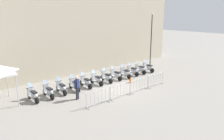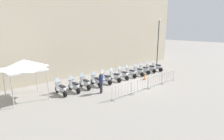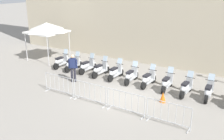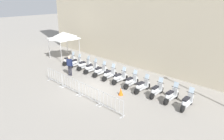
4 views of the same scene
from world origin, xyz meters
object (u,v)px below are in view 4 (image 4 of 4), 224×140
barrier_segment_3 (111,104)px  motorcycle_7 (131,81)px  motorcycle_1 (75,63)px  motorcycle_2 (84,65)px  motorcycle_5 (109,74)px  motorcycle_11 (187,102)px  motorcycle_0 (69,60)px  motorcycle_8 (142,86)px  barrier_segment_0 (55,77)px  canopy_tent (63,36)px  motorcycle_4 (100,71)px  barrier_segment_2 (89,93)px  traffic_cone (121,92)px  motorcycle_9 (156,90)px  officer_near_row_end (70,65)px  barrier_segment_1 (70,84)px  motorcycle_10 (171,96)px  motorcycle_6 (119,78)px  motorcycle_3 (91,68)px

barrier_segment_3 → motorcycle_7: bearing=111.8°
motorcycle_1 → motorcycle_7: bearing=1.3°
motorcycle_2 → motorcycle_5: 3.39m
motorcycle_7 → motorcycle_11: (4.51, -0.09, 0.00)m
motorcycle_0 → motorcycle_8: size_ratio=1.00×
barrier_segment_0 → motorcycle_8: bearing=30.5°
motorcycle_0 → canopy_tent: canopy_tent is taller
motorcycle_4 → motorcycle_11: 7.89m
motorcycle_2 → barrier_segment_2: motorcycle_2 is taller
barrier_segment_2 → traffic_cone: barrier_segment_2 is taller
motorcycle_2 → motorcycle_1: bearing=-171.9°
motorcycle_4 → barrier_segment_0: 3.80m
motorcycle_5 → traffic_cone: motorcycle_5 is taller
motorcycle_7 → motorcycle_9: 2.26m
barrier_segment_2 → traffic_cone: (1.03, 2.03, -0.25)m
officer_near_row_end → traffic_cone: 5.75m
motorcycle_8 → barrier_segment_0: motorcycle_8 is taller
motorcycle_1 → traffic_cone: motorcycle_1 is taller
motorcycle_1 → barrier_segment_1: size_ratio=0.87×
motorcycle_10 → motorcycle_11: bearing=-4.4°
motorcycle_11 → canopy_tent: size_ratio=0.59×
motorcycle_7 → barrier_segment_0: 5.97m
motorcycle_0 → motorcycle_11: (12.39, 0.00, 0.00)m
motorcycle_7 → motorcycle_6: bearing=-177.9°
motorcycle_8 → officer_near_row_end: (-6.43, -1.67, 0.53)m
barrier_segment_1 → traffic_cone: size_ratio=3.60×
motorcycle_5 → motorcycle_8: 3.37m
motorcycle_3 → barrier_segment_1: motorcycle_3 is taller
motorcycle_8 → motorcycle_2: bearing=179.0°
motorcycle_8 → motorcycle_9: (1.13, 0.13, 0.00)m
motorcycle_6 → motorcycle_11: bearing=-0.5°
barrier_segment_2 → barrier_segment_3: 2.06m
motorcycle_7 → canopy_tent: bearing=174.9°
motorcycle_11 → officer_near_row_end: 9.97m
motorcycle_1 → motorcycle_6: 5.63m
motorcycle_3 → motorcycle_8: 5.64m
motorcycle_0 → motorcycle_5: (5.63, 0.03, 0.00)m
motorcycle_11 → motorcycle_2: bearing=179.5°
motorcycle_5 → motorcycle_6: (1.12, 0.02, 0.00)m
motorcycle_8 → motorcycle_9: bearing=6.6°
motorcycle_10 → motorcycle_7: bearing=179.9°
motorcycle_2 → motorcycle_9: bearing=0.1°
motorcycle_4 → barrier_segment_1: motorcycle_4 is taller
motorcycle_0 → motorcycle_5: bearing=0.3°
barrier_segment_0 → barrier_segment_3: size_ratio=1.00×
motorcycle_9 → motorcycle_11: bearing=-2.7°
motorcycle_11 → barrier_segment_0: bearing=-159.3°
motorcycle_4 → motorcycle_7: bearing=0.9°
motorcycle_11 → barrier_segment_1: bearing=-154.2°
traffic_cone → motorcycle_3: bearing=163.5°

